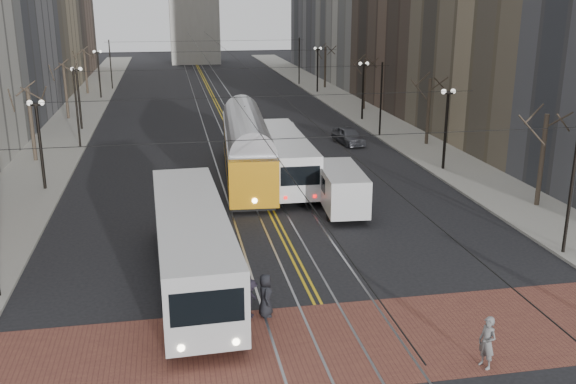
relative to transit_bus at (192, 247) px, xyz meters
name	(u,v)px	position (x,y,z in m)	size (l,w,h in m)	color
ground	(313,294)	(4.90, -1.95, -1.71)	(260.00, 260.00, 0.00)	black
sidewalk_left	(77,117)	(-10.10, 43.05, -1.64)	(5.00, 140.00, 0.15)	gray
sidewalk_right	(355,108)	(19.90, 43.05, -1.64)	(5.00, 140.00, 0.15)	gray
crosswalk_band	(337,342)	(4.90, -5.95, -1.71)	(25.00, 6.00, 0.01)	brown
streetcar_rails	(221,113)	(4.90, 43.05, -1.71)	(4.80, 130.00, 0.02)	gray
centre_lines	(221,113)	(4.90, 43.05, -1.71)	(0.42, 130.00, 0.01)	gold
lamp_posts	(237,113)	(4.90, 26.80, 1.09)	(27.60, 57.20, 5.60)	black
street_trees	(229,101)	(4.90, 33.30, 1.09)	(31.68, 53.28, 5.60)	#382D23
trolley_wires	(229,91)	(4.90, 32.88, 2.06)	(25.96, 120.00, 6.60)	black
transit_bus	(192,247)	(0.00, 0.00, 0.00)	(2.86, 13.71, 3.43)	#BABABA
streetcar	(247,153)	(4.40, 16.30, 0.11)	(2.87, 15.44, 3.64)	orange
rear_bus	(283,159)	(6.70, 15.03, -0.10)	(2.69, 12.39, 3.23)	silver
cargo_van	(341,191)	(8.90, 8.40, -0.44)	(2.22, 5.76, 2.55)	silver
sedan_grey	(348,136)	(14.23, 25.73, -0.99)	(1.72, 4.27, 1.46)	#3E4046
sedan_silver	(285,131)	(9.25, 28.45, -0.96)	(1.59, 4.56, 1.50)	#93969A
pedestrian_a	(266,295)	(2.66, -3.45, -0.83)	(0.85, 0.56, 1.75)	black
pedestrian_b	(487,342)	(9.39, -8.45, -0.78)	(0.67, 0.44, 1.85)	slate
pedestrian_d	(251,298)	(2.07, -3.45, -0.92)	(1.01, 0.58, 1.56)	black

